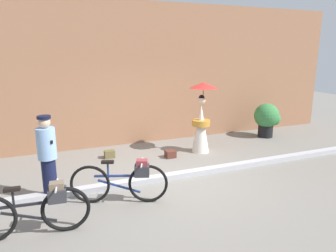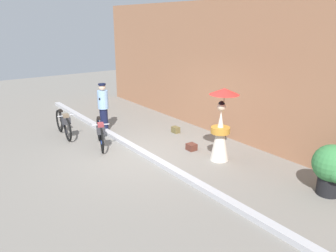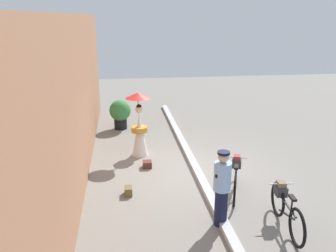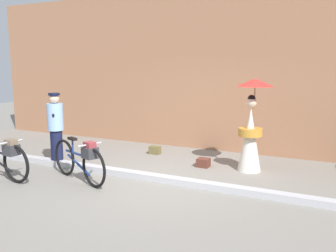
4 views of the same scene
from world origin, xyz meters
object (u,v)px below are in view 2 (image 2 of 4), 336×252
potted_plant_by_door (332,167)px  backpack_spare (191,147)px  person_officer (103,107)px  bicycle_near_officer (64,124)px  backpack_on_pavement (175,130)px  bicycle_far_side (100,133)px  person_with_parasol (221,126)px

potted_plant_by_door → backpack_spare: size_ratio=4.26×
potted_plant_by_door → person_officer: bearing=-163.7°
person_officer → backpack_spare: person_officer is taller
bicycle_near_officer → backpack_on_pavement: size_ratio=6.72×
person_officer → backpack_on_pavement: size_ratio=6.04×
person_officer → potted_plant_by_door: 6.92m
potted_plant_by_door → backpack_spare: potted_plant_by_door is taller
bicycle_far_side → potted_plant_by_door: potted_plant_by_door is taller
potted_plant_by_door → backpack_spare: (-3.66, -0.70, -0.53)m
potted_plant_by_door → backpack_spare: bearing=-169.2°
bicycle_far_side → backpack_on_pavement: bearing=84.7°
bicycle_far_side → person_officer: bearing=150.0°
person_with_parasol → bicycle_far_side: bearing=-141.9°
person_with_parasol → person_officer: bearing=-160.6°
backpack_on_pavement → backpack_spare: 1.60m
person_officer → potted_plant_by_door: person_officer is taller
bicycle_far_side → potted_plant_by_door: size_ratio=1.54×
bicycle_far_side → person_with_parasol: 3.46m
bicycle_far_side → backpack_on_pavement: bicycle_far_side is taller
bicycle_far_side → backpack_on_pavement: size_ratio=6.42×
person_officer → backpack_spare: (2.98, 1.24, -0.75)m
bicycle_far_side → backpack_spare: bicycle_far_side is taller
person_officer → backpack_on_pavement: bearing=50.6°
bicycle_near_officer → backpack_spare: size_ratio=6.87×
bicycle_near_officer → backpack_spare: (3.22, 2.49, -0.33)m
person_with_parasol → potted_plant_by_door: bearing=11.5°
person_with_parasol → backpack_on_pavement: person_with_parasol is taller
bicycle_far_side → person_officer: person_officer is taller
person_officer → potted_plant_by_door: bearing=16.3°
bicycle_near_officer → person_officer: size_ratio=1.11×
bicycle_near_officer → backpack_on_pavement: bearing=60.6°
potted_plant_by_door → person_with_parasol: bearing=-168.5°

